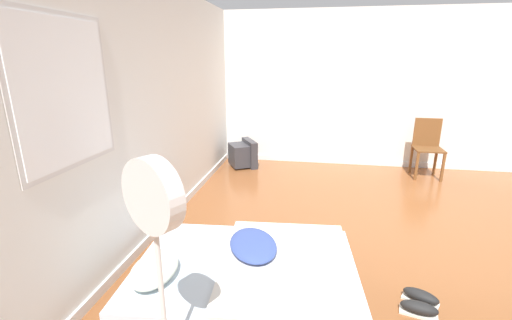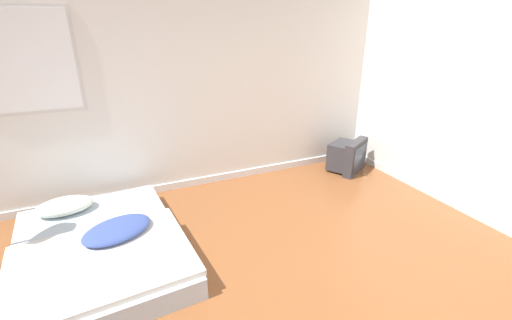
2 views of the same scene
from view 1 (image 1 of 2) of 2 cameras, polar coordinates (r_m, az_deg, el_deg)
ground_plane at (r=3.95m, az=26.13°, el=-12.57°), size 20.00×20.00×0.00m
wall_back at (r=3.73m, az=-16.54°, el=7.84°), size 7.86×0.08×2.60m
wall_right at (r=6.21m, az=20.90°, el=10.64°), size 0.08×7.92×2.60m
mattress_bed at (r=2.97m, az=-1.45°, el=-18.06°), size 1.46×1.89×0.33m
crt_tv at (r=5.94m, az=-2.13°, el=1.00°), size 0.61×0.58×0.46m
wooden_chair at (r=6.04m, az=26.66°, el=2.55°), size 0.43×0.43×0.91m
sneaker_pair at (r=3.05m, az=25.65°, el=-20.64°), size 0.33×0.33×0.10m
standing_fan at (r=1.78m, az=-16.19°, el=-13.00°), size 0.35×0.37×1.39m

